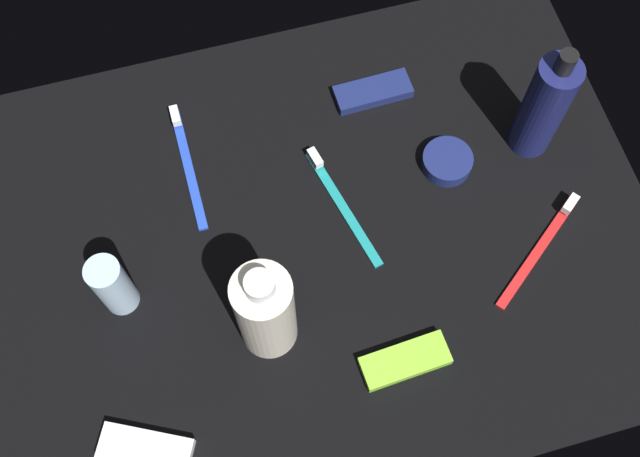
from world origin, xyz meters
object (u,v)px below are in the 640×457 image
at_px(toothbrush_blue, 186,160).
at_px(snack_bar_white, 146,449).
at_px(toothbrush_teal, 339,200).
at_px(snack_bar_lime, 405,361).
at_px(deodorant_stick, 113,286).
at_px(lotion_bottle, 544,106).
at_px(cream_tin_left, 447,162).
at_px(bodywash_bottle, 265,311).
at_px(snack_bar_navy, 373,92).
at_px(toothbrush_red, 543,244).

distance_m(toothbrush_blue, snack_bar_white, 0.37).
xyz_separation_m(toothbrush_teal, snack_bar_white, (-0.29, -0.24, 0.00)).
bearing_deg(snack_bar_lime, snack_bar_white, 179.56).
height_order(deodorant_stick, snack_bar_white, deodorant_stick).
relative_size(lotion_bottle, cream_tin_left, 2.89).
relative_size(snack_bar_white, cream_tin_left, 1.59).
distance_m(deodorant_stick, snack_bar_lime, 0.35).
distance_m(snack_bar_lime, cream_tin_left, 0.27).
height_order(deodorant_stick, cream_tin_left, deodorant_stick).
bearing_deg(snack_bar_white, deodorant_stick, 115.16).
xyz_separation_m(bodywash_bottle, toothbrush_teal, (0.13, 0.14, -0.08)).
xyz_separation_m(bodywash_bottle, snack_bar_navy, (0.22, 0.29, -0.07)).
height_order(toothbrush_blue, snack_bar_navy, toothbrush_blue).
bearing_deg(toothbrush_blue, toothbrush_teal, -31.71).
height_order(toothbrush_teal, toothbrush_red, same).
distance_m(bodywash_bottle, toothbrush_red, 0.36).
bearing_deg(toothbrush_red, snack_bar_white, -167.85).
xyz_separation_m(toothbrush_teal, snack_bar_navy, (0.09, 0.14, 0.00)).
distance_m(toothbrush_blue, snack_bar_lime, 0.38).
distance_m(toothbrush_teal, toothbrush_red, 0.26).
bearing_deg(toothbrush_teal, cream_tin_left, 5.11).
distance_m(lotion_bottle, snack_bar_navy, 0.23).
bearing_deg(snack_bar_navy, snack_bar_white, -136.67).
bearing_deg(snack_bar_navy, snack_bar_lime, -102.81).
relative_size(bodywash_bottle, toothbrush_teal, 1.01).
height_order(toothbrush_teal, cream_tin_left, same).
distance_m(bodywash_bottle, snack_bar_lime, 0.18).
height_order(snack_bar_white, snack_bar_navy, same).
distance_m(bodywash_bottle, snack_bar_navy, 0.37).
bearing_deg(lotion_bottle, snack_bar_navy, 145.40).
xyz_separation_m(bodywash_bottle, cream_tin_left, (0.28, 0.16, -0.07)).
relative_size(toothbrush_red, cream_tin_left, 2.29).
relative_size(toothbrush_teal, snack_bar_white, 1.71).
xyz_separation_m(toothbrush_teal, snack_bar_lime, (0.02, -0.22, 0.00)).
height_order(deodorant_stick, snack_bar_navy, deodorant_stick).
distance_m(lotion_bottle, bodywash_bottle, 0.43).
bearing_deg(bodywash_bottle, toothbrush_red, 2.58).
bearing_deg(toothbrush_red, cream_tin_left, 119.20).
height_order(lotion_bottle, bodywash_bottle, lotion_bottle).
relative_size(deodorant_stick, snack_bar_lime, 0.98).
relative_size(toothbrush_blue, snack_bar_navy, 1.73).
xyz_separation_m(deodorant_stick, snack_bar_white, (-0.00, -0.18, -0.04)).
relative_size(toothbrush_red, snack_bar_white, 1.44).
distance_m(snack_bar_white, cream_tin_left, 0.51).
xyz_separation_m(toothbrush_teal, toothbrush_red, (0.23, -0.13, 0.00)).
xyz_separation_m(toothbrush_blue, snack_bar_white, (-0.12, -0.35, 0.00)).
bearing_deg(bodywash_bottle, cream_tin_left, 29.37).
height_order(deodorant_stick, toothbrush_blue, deodorant_stick).
xyz_separation_m(toothbrush_blue, snack_bar_navy, (0.26, 0.03, 0.00)).
distance_m(toothbrush_teal, toothbrush_blue, 0.21).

